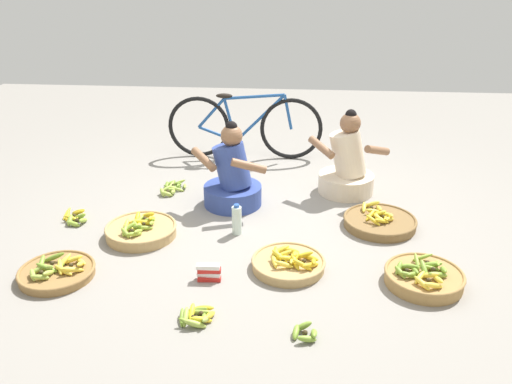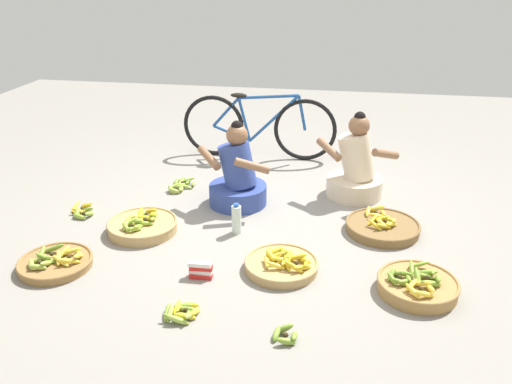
% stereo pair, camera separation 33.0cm
% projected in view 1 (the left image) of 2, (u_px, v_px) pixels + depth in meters
% --- Properties ---
extents(ground_plane, '(10.00, 10.00, 0.00)m').
position_uv_depth(ground_plane, '(258.00, 220.00, 4.46)').
color(ground_plane, gray).
extents(vendor_woman_front, '(0.70, 0.52, 0.78)m').
position_uv_depth(vendor_woman_front, '(232.00, 179.00, 4.65)').
color(vendor_woman_front, '#334793').
rests_on(vendor_woman_front, ground).
extents(vendor_woman_behind, '(0.76, 0.52, 0.81)m').
position_uv_depth(vendor_woman_behind, '(347.00, 167.00, 4.90)').
color(vendor_woman_behind, beige).
rests_on(vendor_woman_behind, ground).
extents(bicycle_leaning, '(1.70, 0.08, 0.73)m').
position_uv_depth(bicycle_leaning, '(244.00, 127.00, 5.74)').
color(bicycle_leaning, black).
rests_on(bicycle_leaning, ground).
extents(banana_basket_back_left, '(0.54, 0.54, 0.17)m').
position_uv_depth(banana_basket_back_left, '(424.00, 277.00, 3.56)').
color(banana_basket_back_left, '#A87F47').
rests_on(banana_basket_back_left, ground).
extents(banana_basket_front_left, '(0.60, 0.60, 0.15)m').
position_uv_depth(banana_basket_front_left, '(380.00, 221.00, 4.34)').
color(banana_basket_front_left, brown).
rests_on(banana_basket_front_left, ground).
extents(banana_basket_near_vendor, '(0.57, 0.57, 0.16)m').
position_uv_depth(banana_basket_near_vendor, '(141.00, 230.00, 4.18)').
color(banana_basket_near_vendor, tan).
rests_on(banana_basket_near_vendor, ground).
extents(banana_basket_back_right, '(0.53, 0.53, 0.15)m').
position_uv_depth(banana_basket_back_right, '(289.00, 263.00, 3.74)').
color(banana_basket_back_right, tan).
rests_on(banana_basket_back_right, ground).
extents(banana_basket_front_center, '(0.53, 0.53, 0.14)m').
position_uv_depth(banana_basket_front_center, '(57.00, 271.00, 3.65)').
color(banana_basket_front_center, olive).
rests_on(banana_basket_front_center, ground).
extents(loose_bananas_back_center, '(0.16, 0.17, 0.08)m').
position_uv_depth(loose_bananas_back_center, '(305.00, 333.00, 3.07)').
color(loose_bananas_back_center, olive).
rests_on(loose_bananas_back_center, ground).
extents(loose_bananas_near_bicycle, '(0.24, 0.28, 0.09)m').
position_uv_depth(loose_bananas_near_bicycle, '(76.00, 217.00, 4.44)').
color(loose_bananas_near_bicycle, gold).
rests_on(loose_bananas_near_bicycle, ground).
extents(loose_bananas_front_right, '(0.25, 0.35, 0.08)m').
position_uv_depth(loose_bananas_front_right, '(172.00, 188.00, 5.02)').
color(loose_bananas_front_right, olive).
rests_on(loose_bananas_front_right, ground).
extents(loose_bananas_mid_right, '(0.23, 0.22, 0.09)m').
position_uv_depth(loose_bananas_mid_right, '(197.00, 316.00, 3.21)').
color(loose_bananas_mid_right, olive).
rests_on(loose_bananas_mid_right, ground).
extents(water_bottle, '(0.08, 0.08, 0.26)m').
position_uv_depth(water_bottle, '(237.00, 220.00, 4.20)').
color(water_bottle, silver).
rests_on(water_bottle, ground).
extents(packet_carton_stack, '(0.17, 0.07, 0.12)m').
position_uv_depth(packet_carton_stack, '(209.00, 272.00, 3.60)').
color(packet_carton_stack, red).
rests_on(packet_carton_stack, ground).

